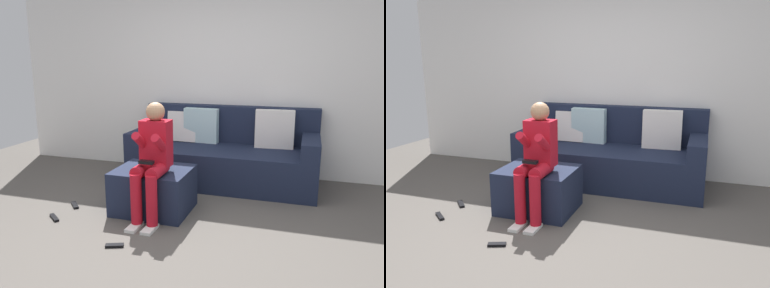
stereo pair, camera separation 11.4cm
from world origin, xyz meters
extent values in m
plane|color=#544F49|center=(0.00, 0.00, 0.00)|extent=(7.91, 7.91, 0.00)
cube|color=white|center=(0.00, 2.36, 1.25)|extent=(6.08, 0.10, 2.50)
cube|color=#192138|center=(0.14, 1.83, 0.23)|extent=(2.27, 0.97, 0.46)
cube|color=#192138|center=(0.14, 2.21, 0.70)|extent=(2.27, 0.19, 0.48)
cube|color=#192138|center=(-0.89, 1.83, 0.56)|extent=(0.21, 0.97, 0.20)
cube|color=#192138|center=(1.18, 1.83, 0.56)|extent=(0.21, 0.97, 0.20)
cube|color=white|center=(-0.48, 2.06, 0.66)|extent=(0.40, 0.16, 0.41)
cube|color=silver|center=(-0.22, 2.05, 0.68)|extent=(0.46, 0.14, 0.45)
cube|color=white|center=(0.74, 2.03, 0.69)|extent=(0.48, 0.20, 0.47)
cube|color=#192138|center=(-0.35, 0.74, 0.22)|extent=(0.76, 0.62, 0.45)
cube|color=red|center=(-0.28, 0.66, 0.74)|extent=(0.28, 0.19, 0.46)
sphere|color=tan|center=(-0.28, 0.66, 1.05)|extent=(0.18, 0.18, 0.18)
cylinder|color=red|center=(-0.35, 0.50, 0.51)|extent=(0.13, 0.32, 0.13)
cylinder|color=red|center=(-0.35, 0.34, 0.27)|extent=(0.11, 0.11, 0.48)
cube|color=white|center=(-0.35, 0.28, 0.01)|extent=(0.10, 0.22, 0.03)
cylinder|color=red|center=(-0.38, 0.55, 0.76)|extent=(0.08, 0.31, 0.25)
cylinder|color=red|center=(-0.20, 0.50, 0.51)|extent=(0.13, 0.32, 0.13)
cylinder|color=red|center=(-0.20, 0.34, 0.27)|extent=(0.11, 0.11, 0.48)
cube|color=white|center=(-0.20, 0.28, 0.01)|extent=(0.10, 0.22, 0.03)
cylinder|color=red|center=(-0.17, 0.54, 0.75)|extent=(0.08, 0.33, 0.27)
cube|color=black|center=(-0.28, 0.42, 0.61)|extent=(0.14, 0.06, 0.03)
cube|color=black|center=(-0.36, -0.08, 0.01)|extent=(0.16, 0.10, 0.02)
cube|color=black|center=(-1.20, 0.25, 0.01)|extent=(0.18, 0.15, 0.02)
cube|color=black|center=(-1.20, 0.59, 0.01)|extent=(0.17, 0.17, 0.02)
camera|label=1|loc=(1.13, -2.66, 1.55)|focal=35.29mm
camera|label=2|loc=(1.24, -2.62, 1.55)|focal=35.29mm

